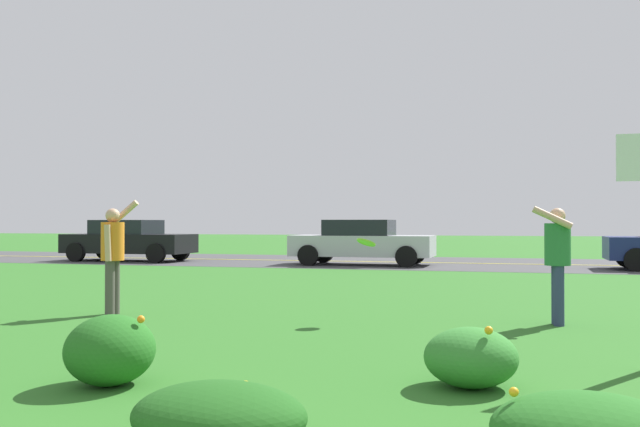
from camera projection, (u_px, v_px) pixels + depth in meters
ground_plane at (441, 300)px, 12.36m from camera, size 120.00×120.00×0.00m
highway_strip at (478, 263)px, 23.28m from camera, size 120.00×7.90×0.01m
highway_center_stripe at (478, 263)px, 23.28m from camera, size 120.00×0.16×0.00m
daylily_clump_front_center at (471, 357)px, 5.86m from camera, size 0.78×0.78×0.54m
daylily_clump_near_camera at (219, 416)px, 4.25m from camera, size 1.10×0.88×0.40m
daylily_clump_mid_center at (110, 350)px, 5.93m from camera, size 0.74×0.81×0.60m
person_thrower_orange_shirt at (113, 251)px, 10.47m from camera, size 0.48×0.52×1.71m
person_catcher_green_shirt at (557, 255)px, 9.41m from camera, size 0.52×0.52×1.59m
frisbee_lime at (366, 243)px, 9.75m from camera, size 0.29×0.26×0.17m
car_black_leftmost at (128, 240)px, 24.85m from camera, size 4.50×2.00×1.45m
car_silver_center_left at (362, 242)px, 22.54m from camera, size 4.50×2.00×1.45m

